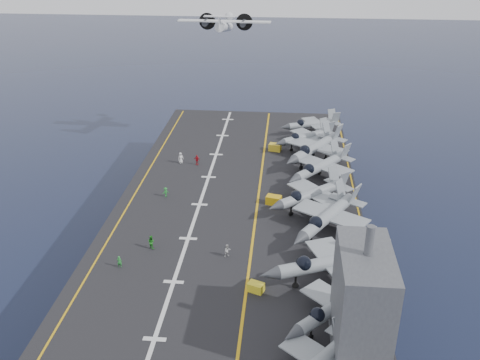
{
  "coord_description": "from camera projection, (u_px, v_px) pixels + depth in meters",
  "views": [
    {
      "loc": [
        6.93,
        -72.47,
        50.15
      ],
      "look_at": [
        0.0,
        4.0,
        13.0
      ],
      "focal_mm": 40.0,
      "sensor_mm": 36.0,
      "label": 1
    }
  ],
  "objects": [
    {
      "name": "ground",
      "position": [
        238.0,
        262.0,
        87.38
      ],
      "size": [
        500.0,
        500.0,
        0.0
      ],
      "primitive_type": "plane",
      "color": "#142135",
      "rests_on": "ground"
    },
    {
      "name": "hull",
      "position": [
        238.0,
        236.0,
        85.2
      ],
      "size": [
        36.0,
        90.0,
        10.0
      ],
      "primitive_type": "cube",
      "color": "#56595E",
      "rests_on": "ground"
    },
    {
      "name": "flight_deck",
      "position": [
        238.0,
        207.0,
        82.94
      ],
      "size": [
        38.0,
        92.0,
        0.4
      ],
      "primitive_type": "cube",
      "color": "black",
      "rests_on": "hull"
    },
    {
      "name": "foul_line",
      "position": [
        257.0,
        207.0,
        82.6
      ],
      "size": [
        0.35,
        90.0,
        0.02
      ],
      "primitive_type": "cube",
      "color": "gold",
      "rests_on": "flight_deck"
    },
    {
      "name": "landing_centerline",
      "position": [
        199.0,
        204.0,
        83.33
      ],
      "size": [
        0.5,
        90.0,
        0.02
      ],
      "primitive_type": "cube",
      "color": "silver",
      "rests_on": "flight_deck"
    },
    {
      "name": "deck_edge_port",
      "position": [
        130.0,
        201.0,
        84.22
      ],
      "size": [
        0.25,
        90.0,
        0.02
      ],
      "primitive_type": "cube",
      "color": "gold",
      "rests_on": "flight_deck"
    },
    {
      "name": "deck_edge_stbd",
      "position": [
        358.0,
        211.0,
        81.34
      ],
      "size": [
        0.25,
        90.0,
        0.02
      ],
      "primitive_type": "cube",
      "color": "gold",
      "rests_on": "flight_deck"
    },
    {
      "name": "island_superstructure",
      "position": [
        363.0,
        293.0,
        51.47
      ],
      "size": [
        5.0,
        10.0,
        15.0
      ],
      "primitive_type": null,
      "color": "#56595E",
      "rests_on": "flight_deck"
    },
    {
      "name": "fighter_jet_1",
      "position": [
        336.0,
        305.0,
        57.69
      ],
      "size": [
        16.3,
        16.39,
        4.82
      ],
      "primitive_type": null,
      "color": "#98A0A7",
      "rests_on": "flight_deck"
    },
    {
      "name": "fighter_jet_2",
      "position": [
        331.0,
        261.0,
        64.46
      ],
      "size": [
        19.13,
        16.25,
        5.63
      ],
      "primitive_type": null,
      "color": "#A2AAB2",
      "rests_on": "flight_deck"
    },
    {
      "name": "fighter_jet_3",
      "position": [
        328.0,
        215.0,
        74.69
      ],
      "size": [
        17.48,
        19.21,
        5.55
      ],
      "primitive_type": null,
      "color": "#949AA3",
      "rests_on": "flight_deck"
    },
    {
      "name": "fighter_jet_4",
      "position": [
        312.0,
        193.0,
        81.27
      ],
      "size": [
        17.75,
        17.17,
        5.16
      ],
      "primitive_type": null,
      "color": "gray",
      "rests_on": "flight_deck"
    },
    {
      "name": "fighter_jet_5",
      "position": [
        321.0,
        165.0,
        90.33
      ],
      "size": [
        17.46,
        18.25,
        5.29
      ],
      "primitive_type": null,
      "color": "#9DA6AC",
      "rests_on": "flight_deck"
    },
    {
      "name": "fighter_jet_6",
      "position": [
        315.0,
        147.0,
        97.29
      ],
      "size": [
        18.2,
        19.77,
        5.71
      ],
      "primitive_type": null,
      "color": "#959DA7",
      "rests_on": "flight_deck"
    },
    {
      "name": "fighter_jet_7",
      "position": [
        307.0,
        136.0,
        103.65
      ],
      "size": [
        16.23,
        15.39,
        4.7
      ],
      "primitive_type": null,
      "color": "#99A2AB",
      "rests_on": "flight_deck"
    },
    {
      "name": "fighter_jet_8",
      "position": [
        313.0,
        123.0,
        110.4
      ],
      "size": [
        15.23,
        12.95,
        4.48
      ],
      "primitive_type": null,
      "color": "#979FA7",
      "rests_on": "flight_deck"
    },
    {
      "name": "tow_cart_a",
      "position": [
        256.0,
        287.0,
        63.58
      ],
      "size": [
        2.18,
        1.82,
        1.12
      ],
      "primitive_type": null,
      "color": "yellow",
      "rests_on": "flight_deck"
    },
    {
      "name": "tow_cart_b",
      "position": [
        274.0,
        200.0,
        83.27
      ],
      "size": [
        2.56,
        2.0,
        1.36
      ],
      "primitive_type": null,
      "color": "gold",
      "rests_on": "flight_deck"
    },
    {
      "name": "tow_cart_c",
      "position": [
        275.0,
        147.0,
        102.72
      ],
      "size": [
        2.55,
        1.95,
        1.37
      ],
      "primitive_type": null,
      "color": "gold",
      "rests_on": "flight_deck"
    },
    {
      "name": "crew_1",
      "position": [
        119.0,
        262.0,
        67.88
      ],
      "size": [
        1.06,
        0.76,
        1.66
      ],
      "primitive_type": "imported",
      "color": "#268C33",
      "rests_on": "flight_deck"
    },
    {
      "name": "crew_2",
      "position": [
        151.0,
        242.0,
        71.81
      ],
      "size": [
        1.39,
        1.23,
        1.94
      ],
      "primitive_type": "imported",
      "color": "#1D891D",
      "rests_on": "flight_deck"
    },
    {
      "name": "crew_3",
      "position": [
        166.0,
        192.0,
        85.44
      ],
      "size": [
        1.15,
        1.08,
        1.59
      ],
      "primitive_type": "imported",
      "color": "#208A2E",
      "rests_on": "flight_deck"
    },
    {
      "name": "crew_4",
      "position": [
        197.0,
        160.0,
        96.62
      ],
      "size": [
        1.19,
        0.85,
        1.89
      ],
      "primitive_type": "imported",
      "color": "red",
      "rests_on": "flight_deck"
    },
    {
      "name": "crew_5",
      "position": [
        181.0,
        158.0,
        97.27
      ],
      "size": [
        1.47,
        1.34,
        2.05
      ],
      "primitive_type": "imported",
      "color": "white",
      "rests_on": "flight_deck"
    },
    {
      "name": "crew_7",
      "position": [
        227.0,
        251.0,
        70.03
      ],
      "size": [
        1.3,
        1.21,
        1.8
      ],
      "primitive_type": "imported",
      "color": "silver",
      "rests_on": "flight_deck"
    },
    {
      "name": "transport_plane",
      "position": [
        224.0,
        27.0,
        121.0
      ],
      "size": [
        21.65,
        15.19,
        4.99
      ],
      "primitive_type": null,
      "color": "silver"
    }
  ]
}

